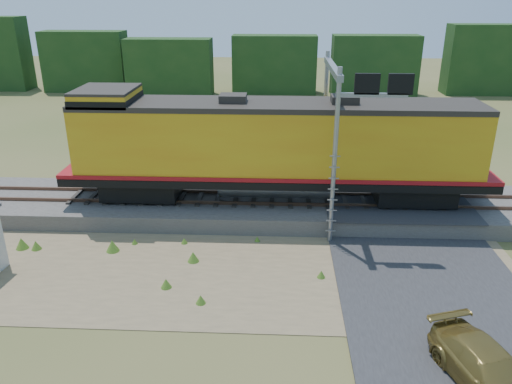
{
  "coord_description": "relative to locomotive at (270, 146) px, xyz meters",
  "views": [
    {
      "loc": [
        1.19,
        -16.84,
        10.42
      ],
      "look_at": [
        0.25,
        3.0,
        2.4
      ],
      "focal_mm": 35.0,
      "sensor_mm": 36.0,
      "label": 1
    }
  ],
  "objects": [
    {
      "name": "ground",
      "position": [
        -0.79,
        -6.0,
        -3.57
      ],
      "size": [
        140.0,
        140.0,
        0.0
      ],
      "primitive_type": "plane",
      "color": "#475123",
      "rests_on": "ground"
    },
    {
      "name": "ballast",
      "position": [
        -0.79,
        0.0,
        -3.17
      ],
      "size": [
        70.0,
        5.0,
        0.8
      ],
      "primitive_type": "cube",
      "color": "slate",
      "rests_on": "ground"
    },
    {
      "name": "rails",
      "position": [
        -0.79,
        0.0,
        -2.69
      ],
      "size": [
        70.0,
        1.54,
        0.16
      ],
      "color": "brown",
      "rests_on": "ballast"
    },
    {
      "name": "dirt_shoulder",
      "position": [
        -2.79,
        -5.5,
        -3.55
      ],
      "size": [
        26.0,
        8.0,
        0.03
      ],
      "primitive_type": "cube",
      "color": "#8C7754",
      "rests_on": "ground"
    },
    {
      "name": "road",
      "position": [
        6.21,
        -5.26,
        -3.48
      ],
      "size": [
        7.0,
        66.0,
        0.86
      ],
      "color": "#38383A",
      "rests_on": "ground"
    },
    {
      "name": "tree_line_north",
      "position": [
        -0.79,
        32.0,
        -0.5
      ],
      "size": [
        130.0,
        3.0,
        6.5
      ],
      "color": "#193A15",
      "rests_on": "ground"
    },
    {
      "name": "weed_clumps",
      "position": [
        -4.29,
        -5.9,
        -3.57
      ],
      "size": [
        15.0,
        6.2,
        0.56
      ],
      "primitive_type": null,
      "color": "#4B7621",
      "rests_on": "ground"
    },
    {
      "name": "locomotive",
      "position": [
        0.0,
        0.0,
        0.0
      ],
      "size": [
        20.47,
        3.12,
        5.28
      ],
      "color": "black",
      "rests_on": "rails"
    },
    {
      "name": "signal_gantry",
      "position": [
        3.15,
        -0.68,
        2.15
      ],
      "size": [
        3.04,
        6.2,
        7.67
      ],
      "color": "gray",
      "rests_on": "ground"
    },
    {
      "name": "car",
      "position": [
        6.35,
        -11.61,
        -2.95
      ],
      "size": [
        2.89,
        4.53,
        1.22
      ],
      "primitive_type": "imported",
      "rotation": [
        0.0,
        0.0,
        0.3
      ],
      "color": "olive",
      "rests_on": "ground"
    }
  ]
}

